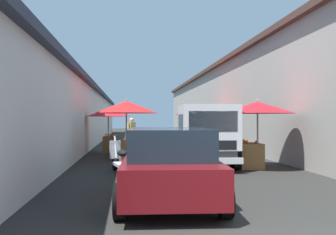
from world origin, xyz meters
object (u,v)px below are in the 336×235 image
at_px(fruit_stall_near_left, 198,115).
at_px(fruit_stall_mid_lane, 109,120).
at_px(fruit_stall_far_right, 127,113).
at_px(delivery_truck, 204,137).
at_px(hatchback_car, 169,164).
at_px(parked_scooter, 119,158).
at_px(vendor_by_crates, 132,131).
at_px(plastic_stool, 163,162).
at_px(fruit_stall_far_left, 256,118).
at_px(fruit_stall_near_right, 203,119).

relative_size(fruit_stall_near_left, fruit_stall_mid_lane, 1.12).
distance_m(fruit_stall_far_right, delivery_truck, 3.59).
relative_size(fruit_stall_near_left, hatchback_car, 0.61).
xyz_separation_m(hatchback_car, parked_scooter, (3.73, 1.08, -0.29)).
relative_size(fruit_stall_mid_lane, vendor_by_crates, 1.28).
height_order(vendor_by_crates, plastic_stool, vendor_by_crates).
bearing_deg(plastic_stool, delivery_truck, -58.20).
bearing_deg(delivery_truck, vendor_by_crates, 17.60).
relative_size(delivery_truck, plastic_stool, 11.39).
distance_m(vendor_by_crates, parked_scooter, 8.38).
height_order(fruit_stall_mid_lane, plastic_stool, fruit_stall_mid_lane).
bearing_deg(parked_scooter, fruit_stall_mid_lane, 6.08).
distance_m(fruit_stall_far_left, vendor_by_crates, 8.86).
height_order(fruit_stall_near_left, fruit_stall_far_right, fruit_stall_near_left).
xyz_separation_m(parked_scooter, plastic_stool, (0.01, -1.32, -0.12)).
relative_size(fruit_stall_near_right, delivery_truck, 0.50).
bearing_deg(fruit_stall_far_right, fruit_stall_far_left, -123.56).
xyz_separation_m(fruit_stall_near_right, hatchback_car, (-13.56, 3.62, -0.93)).
bearing_deg(plastic_stool, fruit_stall_far_left, -81.56).
bearing_deg(fruit_stall_near_right, fruit_stall_mid_lane, 124.04).
height_order(fruit_stall_far_right, delivery_truck, fruit_stall_far_right).
bearing_deg(hatchback_car, fruit_stall_mid_lane, 9.91).
height_order(fruit_stall_far_right, fruit_stall_near_right, fruit_stall_far_right).
relative_size(fruit_stall_far_right, fruit_stall_near_right, 0.99).
bearing_deg(fruit_stall_far_left, hatchback_car, 141.40).
bearing_deg(fruit_stall_mid_lane, parked_scooter, -173.92).
bearing_deg(vendor_by_crates, plastic_stool, -174.00).
relative_size(fruit_stall_mid_lane, delivery_truck, 0.44).
distance_m(fruit_stall_near_left, delivery_truck, 6.94).
distance_m(fruit_stall_near_left, hatchback_car, 11.86).
distance_m(fruit_stall_far_left, delivery_truck, 1.81).
distance_m(fruit_stall_near_right, hatchback_car, 14.07).
distance_m(delivery_truck, plastic_stool, 1.88).
xyz_separation_m(fruit_stall_far_left, parked_scooter, (-0.47, 4.43, -1.23)).
height_order(fruit_stall_near_right, delivery_truck, fruit_stall_near_right).
relative_size(fruit_stall_far_left, fruit_stall_near_right, 0.97).
xyz_separation_m(fruit_stall_mid_lane, parked_scooter, (-6.21, -0.66, -1.15)).
distance_m(fruit_stall_far_left, fruit_stall_near_right, 9.37).
distance_m(fruit_stall_near_left, fruit_stall_near_right, 2.24).
height_order(fruit_stall_mid_lane, hatchback_car, fruit_stall_mid_lane).
bearing_deg(fruit_stall_near_left, delivery_truck, 170.38).
distance_m(hatchback_car, vendor_by_crates, 12.10).
height_order(fruit_stall_near_right, vendor_by_crates, fruit_stall_near_right).
height_order(fruit_stall_near_right, plastic_stool, fruit_stall_near_right).
relative_size(fruit_stall_near_left, fruit_stall_far_right, 0.99).
height_order(fruit_stall_near_right, parked_scooter, fruit_stall_near_right).
bearing_deg(fruit_stall_near_left, fruit_stall_far_right, 139.96).
bearing_deg(plastic_stool, fruit_stall_near_left, -18.83).
xyz_separation_m(fruit_stall_mid_lane, hatchback_car, (-9.94, -1.74, -0.86)).
bearing_deg(fruit_stall_far_left, fruit_stall_near_left, 3.76).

